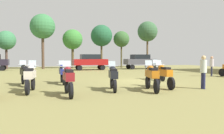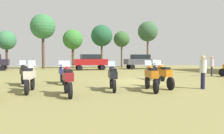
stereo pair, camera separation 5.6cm
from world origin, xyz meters
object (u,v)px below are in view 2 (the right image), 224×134
at_px(motorcycle_9, 151,76).
at_px(car_3, 140,61).
at_px(motorcycle_5, 163,74).
at_px(tree_1, 122,39).
at_px(motorcycle_4, 68,79).
at_px(motorcycle_12, 113,76).
at_px(car_2, 90,61).
at_px(tree_5, 102,36).
at_px(motorcycle_11, 30,77).
at_px(motorcycle_7, 24,73).
at_px(person_3, 203,69).
at_px(tree_6, 148,32).
at_px(motorcycle_1, 62,72).
at_px(tree_2, 73,40).
at_px(tree_4, 6,41).
at_px(motorcycle_3, 158,70).
at_px(person_2, 212,65).
at_px(tree_8, 43,27).

relative_size(motorcycle_9, car_3, 0.52).
bearing_deg(motorcycle_5, tree_1, 79.03).
relative_size(motorcycle_4, motorcycle_12, 1.03).
height_order(car_2, tree_5, tree_5).
relative_size(motorcycle_4, car_2, 0.49).
bearing_deg(car_2, motorcycle_11, 158.97).
bearing_deg(motorcycle_7, tree_5, 51.76).
height_order(person_3, tree_6, tree_6).
height_order(motorcycle_1, motorcycle_7, motorcycle_7).
distance_m(motorcycle_5, tree_2, 22.78).
xyz_separation_m(tree_2, tree_4, (-8.90, 0.18, -0.29)).
height_order(motorcycle_7, tree_2, tree_2).
bearing_deg(car_3, motorcycle_9, 156.39).
xyz_separation_m(motorcycle_9, tree_5, (3.05, 23.03, 4.09)).
distance_m(motorcycle_9, car_3, 20.35).
bearing_deg(tree_1, motorcycle_4, -113.86).
bearing_deg(car_3, tree_5, 45.62).
distance_m(motorcycle_3, tree_1, 18.93).
xyz_separation_m(tree_1, tree_5, (-3.10, 0.15, 0.47)).
distance_m(motorcycle_1, motorcycle_9, 5.89).
bearing_deg(motorcycle_11, person_2, 24.62).
height_order(motorcycle_7, person_3, person_3).
xyz_separation_m(motorcycle_7, motorcycle_11, (0.50, -2.79, 0.02)).
bearing_deg(motorcycle_7, motorcycle_4, -75.66).
bearing_deg(motorcycle_7, tree_2, 63.19).
bearing_deg(motorcycle_3, person_3, -81.77).
distance_m(tree_1, tree_6, 4.73).
distance_m(motorcycle_9, tree_5, 23.59).
bearing_deg(car_3, motorcycle_1, 139.77).
relative_size(car_2, tree_1, 0.77).
height_order(motorcycle_7, tree_1, tree_1).
distance_m(motorcycle_3, car_2, 13.92).
bearing_deg(motorcycle_4, person_2, 24.65).
bearing_deg(tree_8, tree_4, 170.19).
distance_m(motorcycle_12, tree_5, 23.24).
xyz_separation_m(motorcycle_5, person_3, (1.78, -0.98, 0.29)).
xyz_separation_m(motorcycle_1, motorcycle_11, (-1.71, -3.11, 0.03)).
bearing_deg(motorcycle_1, tree_4, 106.77).
relative_size(motorcycle_12, tree_6, 0.28).
distance_m(motorcycle_11, person_2, 15.23).
xyz_separation_m(motorcycle_12, tree_2, (0.55, 22.54, 3.46)).
xyz_separation_m(motorcycle_1, tree_4, (-6.13, 19.09, 3.18)).
distance_m(car_2, tree_2, 5.98).
distance_m(car_2, tree_8, 8.56).
xyz_separation_m(motorcycle_3, person_3, (0.10, -4.77, 0.30)).
distance_m(motorcycle_9, motorcycle_12, 1.91).
height_order(car_3, tree_4, tree_4).
height_order(motorcycle_12, car_2, car_2).
bearing_deg(tree_8, tree_5, 3.08).
xyz_separation_m(motorcycle_4, motorcycle_11, (-1.63, 1.48, 0.00)).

